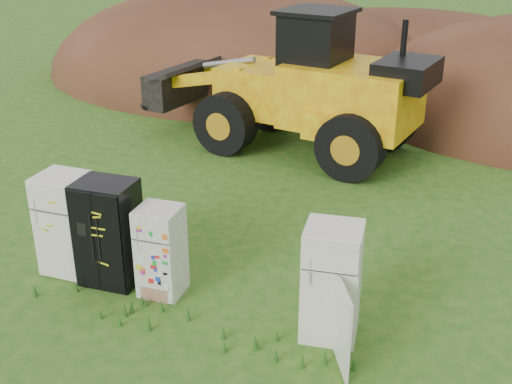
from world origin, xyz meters
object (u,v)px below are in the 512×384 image
fridge_leftmost (66,223)px  wheel_loader (282,79)px  fridge_black_side (109,233)px  fridge_open_door (332,282)px  fridge_sticker (161,251)px

fridge_leftmost → wheel_loader: bearing=78.2°
fridge_leftmost → fridge_black_side: (0.93, -0.03, 0.02)m
fridge_leftmost → fridge_open_door: 4.90m
fridge_black_side → wheel_loader: (0.23, 7.68, 0.94)m
fridge_sticker → wheel_loader: size_ratio=0.20×
fridge_sticker → wheel_loader: bearing=90.6°
fridge_sticker → fridge_open_door: bearing=-5.7°
fridge_black_side → fridge_sticker: fridge_black_side is taller
fridge_leftmost → fridge_sticker: bearing=-3.5°
fridge_leftmost → fridge_black_side: 0.93m
fridge_open_door → wheel_loader: wheel_loader is taller
fridge_open_door → fridge_black_side: bearing=170.5°
fridge_leftmost → wheel_loader: wheel_loader is taller
fridge_black_side → wheel_loader: wheel_loader is taller
fridge_black_side → fridge_leftmost: bearing=173.5°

